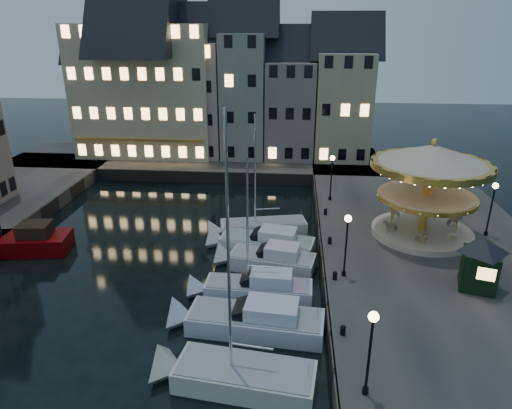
# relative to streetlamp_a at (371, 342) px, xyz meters

# --- Properties ---
(ground) EXTENTS (160.00, 160.00, 0.00)m
(ground) POSITION_rel_streetlamp_a_xyz_m (-7.20, 9.00, -4.02)
(ground) COLOR black
(ground) RESTS_ON ground
(quay_east) EXTENTS (16.00, 56.00, 1.30)m
(quay_east) POSITION_rel_streetlamp_a_xyz_m (6.80, 15.00, -3.37)
(quay_east) COLOR #474442
(quay_east) RESTS_ON ground
(quay_north) EXTENTS (44.00, 12.00, 1.30)m
(quay_north) POSITION_rel_streetlamp_a_xyz_m (-15.20, 37.00, -3.37)
(quay_north) COLOR #474442
(quay_north) RESTS_ON ground
(quaywall_e) EXTENTS (0.15, 44.00, 1.30)m
(quaywall_e) POSITION_rel_streetlamp_a_xyz_m (-1.20, 15.00, -3.37)
(quaywall_e) COLOR #47423A
(quaywall_e) RESTS_ON ground
(quaywall_n) EXTENTS (48.00, 0.15, 1.30)m
(quaywall_n) POSITION_rel_streetlamp_a_xyz_m (-13.20, 31.00, -3.37)
(quaywall_n) COLOR #47423A
(quaywall_n) RESTS_ON ground
(streetlamp_a) EXTENTS (0.44, 0.44, 4.17)m
(streetlamp_a) POSITION_rel_streetlamp_a_xyz_m (0.00, 0.00, 0.00)
(streetlamp_a) COLOR black
(streetlamp_a) RESTS_ON quay_east
(streetlamp_b) EXTENTS (0.44, 0.44, 4.17)m
(streetlamp_b) POSITION_rel_streetlamp_a_xyz_m (0.00, 10.00, 0.00)
(streetlamp_b) COLOR black
(streetlamp_b) RESTS_ON quay_east
(streetlamp_c) EXTENTS (0.44, 0.44, 4.17)m
(streetlamp_c) POSITION_rel_streetlamp_a_xyz_m (0.00, 23.50, 0.00)
(streetlamp_c) COLOR black
(streetlamp_c) RESTS_ON quay_east
(streetlamp_d) EXTENTS (0.44, 0.44, 4.17)m
(streetlamp_d) POSITION_rel_streetlamp_a_xyz_m (11.30, 17.00, 0.00)
(streetlamp_d) COLOR black
(streetlamp_d) RESTS_ON quay_east
(bollard_a) EXTENTS (0.30, 0.30, 0.57)m
(bollard_a) POSITION_rel_streetlamp_a_xyz_m (-0.60, 4.00, -2.41)
(bollard_a) COLOR black
(bollard_a) RESTS_ON quay_east
(bollard_b) EXTENTS (0.30, 0.30, 0.57)m
(bollard_b) POSITION_rel_streetlamp_a_xyz_m (-0.60, 9.50, -2.41)
(bollard_b) COLOR black
(bollard_b) RESTS_ON quay_east
(bollard_c) EXTENTS (0.30, 0.30, 0.57)m
(bollard_c) POSITION_rel_streetlamp_a_xyz_m (-0.60, 14.50, -2.41)
(bollard_c) COLOR black
(bollard_c) RESTS_ON quay_east
(bollard_d) EXTENTS (0.30, 0.30, 0.57)m
(bollard_d) POSITION_rel_streetlamp_a_xyz_m (-0.60, 20.00, -2.41)
(bollard_d) COLOR black
(bollard_d) RESTS_ON quay_east
(townhouse_na) EXTENTS (5.50, 8.00, 12.80)m
(townhouse_na) POSITION_rel_streetlamp_a_xyz_m (-26.70, 39.00, 3.76)
(townhouse_na) COLOR gray
(townhouse_na) RESTS_ON quay_north
(townhouse_nb) EXTENTS (6.16, 8.00, 13.80)m
(townhouse_nb) POSITION_rel_streetlamp_a_xyz_m (-21.25, 39.00, 4.26)
(townhouse_nb) COLOR gray
(townhouse_nb) RESTS_ON quay_north
(townhouse_nc) EXTENTS (6.82, 8.00, 14.80)m
(townhouse_nc) POSITION_rel_streetlamp_a_xyz_m (-15.20, 39.00, 4.76)
(townhouse_nc) COLOR tan
(townhouse_nc) RESTS_ON quay_north
(townhouse_nd) EXTENTS (5.50, 8.00, 15.80)m
(townhouse_nd) POSITION_rel_streetlamp_a_xyz_m (-9.45, 39.00, 5.26)
(townhouse_nd) COLOR gray
(townhouse_nd) RESTS_ON quay_north
(townhouse_ne) EXTENTS (6.16, 8.00, 12.80)m
(townhouse_ne) POSITION_rel_streetlamp_a_xyz_m (-4.00, 39.00, 3.76)
(townhouse_ne) COLOR gray
(townhouse_ne) RESTS_ON quay_north
(townhouse_nf) EXTENTS (6.82, 8.00, 13.80)m
(townhouse_nf) POSITION_rel_streetlamp_a_xyz_m (2.05, 39.00, 4.26)
(townhouse_nf) COLOR tan
(townhouse_nf) RESTS_ON quay_north
(hotel_corner) EXTENTS (17.60, 9.00, 16.80)m
(hotel_corner) POSITION_rel_streetlamp_a_xyz_m (-21.20, 39.00, 5.76)
(hotel_corner) COLOR beige
(hotel_corner) RESTS_ON quay_north
(motorboat_a) EXTENTS (7.80, 3.45, 12.93)m
(motorboat_a) POSITION_rel_streetlamp_a_xyz_m (-5.96, 1.41, -3.48)
(motorboat_a) COLOR silver
(motorboat_a) RESTS_ON ground
(motorboat_b) EXTENTS (8.73, 3.27, 2.15)m
(motorboat_b) POSITION_rel_streetlamp_a_xyz_m (-5.65, 5.67, -3.37)
(motorboat_b) COLOR silver
(motorboat_b) RESTS_ON ground
(motorboat_c) EXTENTS (7.78, 2.22, 10.31)m
(motorboat_c) POSITION_rel_streetlamp_a_xyz_m (-5.76, 8.93, -3.34)
(motorboat_c) COLOR silver
(motorboat_c) RESTS_ON ground
(motorboat_d) EXTENTS (7.08, 3.46, 2.15)m
(motorboat_d) POSITION_rel_streetlamp_a_xyz_m (-5.10, 12.84, -3.38)
(motorboat_d) COLOR silver
(motorboat_d) RESTS_ON ground
(motorboat_e) EXTENTS (8.19, 3.67, 2.15)m
(motorboat_e) POSITION_rel_streetlamp_a_xyz_m (-5.63, 15.49, -3.37)
(motorboat_e) COLOR silver
(motorboat_e) RESTS_ON ground
(motorboat_f) EXTENTS (8.09, 3.59, 10.70)m
(motorboat_f) POSITION_rel_streetlamp_a_xyz_m (-6.28, 18.44, -3.49)
(motorboat_f) COLOR silver
(motorboat_f) RESTS_ON ground
(red_fishing_boat) EXTENTS (8.06, 3.81, 6.02)m
(red_fishing_boat) POSITION_rel_streetlamp_a_xyz_m (-24.02, 13.84, -3.31)
(red_fishing_boat) COLOR #5F0104
(red_fishing_boat) RESTS_ON ground
(carousel) EXTENTS (8.49, 8.49, 7.43)m
(carousel) POSITION_rel_streetlamp_a_xyz_m (6.44, 16.63, 2.18)
(carousel) COLOR beige
(carousel) RESTS_ON quay_east
(ticket_kiosk) EXTENTS (3.17, 3.17, 3.71)m
(ticket_kiosk) POSITION_rel_streetlamp_a_xyz_m (7.87, 9.29, -0.51)
(ticket_kiosk) COLOR black
(ticket_kiosk) RESTS_ON quay_east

